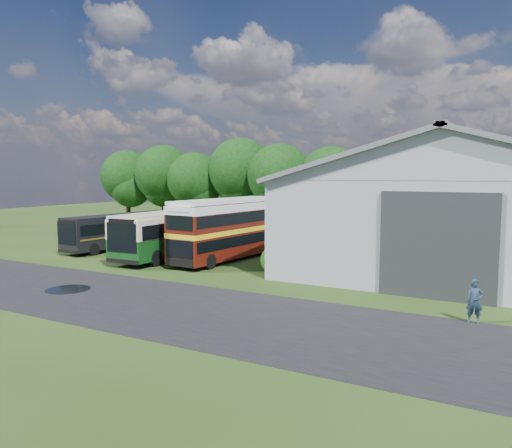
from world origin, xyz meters
The scene contains 17 objects.
ground centered at (0.00, 0.00, 0.00)m, with size 120.00×120.00×0.00m, color #1B3310.
asphalt_road centered at (3.00, -3.00, 0.00)m, with size 60.00×8.00×0.02m, color black.
puddle centered at (-1.50, -3.00, 0.00)m, with size 2.20×2.20×0.01m, color black.
storage_shed centered at (15.00, 15.98, 4.17)m, with size 18.80×24.80×8.15m.
tree_far_left centered at (-23.00, 24.00, 5.56)m, with size 6.12×6.12×8.64m.
tree_left_a centered at (-18.00, 24.50, 5.87)m, with size 6.46×6.46×9.12m.
tree_left_b centered at (-13.00, 23.50, 5.25)m, with size 5.78×5.78×8.16m.
tree_mid centered at (-8.00, 24.80, 6.18)m, with size 6.80×6.80×9.60m.
tree_right_a centered at (-3.00, 23.80, 5.69)m, with size 6.26×6.26×8.83m.
tree_right_b centered at (2.00, 24.60, 5.44)m, with size 5.98×5.98×8.45m.
shrub_front centered at (5.60, 6.00, 0.00)m, with size 1.70×1.70×1.70m, color #194714.
shrub_mid centered at (5.60, 8.00, 0.00)m, with size 1.60×1.60×1.60m, color #194714.
shrub_back centered at (5.60, 10.00, 0.00)m, with size 1.80×1.80×1.80m, color #194714.
bus_green_single centered at (-3.21, 8.24, 1.72)m, with size 3.00×11.75×3.22m.
bus_maroon_double centered at (0.80, 8.38, 2.08)m, with size 3.19×9.83×4.16m.
bus_dark_single centered at (-9.32, 8.80, 1.44)m, with size 3.06×9.96×2.71m.
visitor_a centered at (16.97, 0.77, 0.87)m, with size 0.63×0.42×1.74m, color #1D2F40.
Camera 1 is at (18.79, -19.90, 5.78)m, focal length 35.00 mm.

